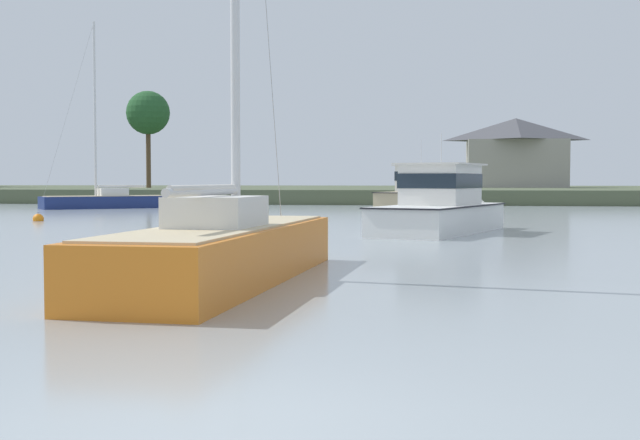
{
  "coord_description": "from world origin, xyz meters",
  "views": [
    {
      "loc": [
        1.83,
        -6.48,
        1.94
      ],
      "look_at": [
        -1.7,
        18.51,
        0.73
      ],
      "focal_mm": 46.84,
      "sensor_mm": 36.0,
      "label": 1
    }
  ],
  "objects_px": {
    "sailboat_navy": "(106,204)",
    "sailboat_orange": "(224,265)",
    "cruiser_sand": "(424,199)",
    "cruiser_white": "(447,215)",
    "mooring_buoy_green": "(256,207)",
    "mooring_buoy_orange": "(38,219)"
  },
  "relations": [
    {
      "from": "sailboat_orange",
      "to": "cruiser_white",
      "type": "bearing_deg",
      "value": 75.04
    },
    {
      "from": "sailboat_navy",
      "to": "sailboat_orange",
      "type": "distance_m",
      "value": 43.41
    },
    {
      "from": "sailboat_navy",
      "to": "cruiser_sand",
      "type": "distance_m",
      "value": 21.74
    },
    {
      "from": "mooring_buoy_orange",
      "to": "sailboat_orange",
      "type": "bearing_deg",
      "value": -55.89
    },
    {
      "from": "cruiser_sand",
      "to": "sailboat_orange",
      "type": "bearing_deg",
      "value": -94.39
    },
    {
      "from": "cruiser_white",
      "to": "mooring_buoy_green",
      "type": "distance_m",
      "value": 27.1
    },
    {
      "from": "cruiser_white",
      "to": "mooring_buoy_green",
      "type": "bearing_deg",
      "value": 117.84
    },
    {
      "from": "sailboat_navy",
      "to": "mooring_buoy_green",
      "type": "distance_m",
      "value": 10.33
    },
    {
      "from": "sailboat_orange",
      "to": "mooring_buoy_orange",
      "type": "xyz_separation_m",
      "value": [
        -14.68,
        21.67,
        -0.22
      ]
    },
    {
      "from": "sailboat_navy",
      "to": "mooring_buoy_green",
      "type": "xyz_separation_m",
      "value": [
        10.27,
        1.07,
        -0.2
      ]
    },
    {
      "from": "sailboat_orange",
      "to": "cruiser_sand",
      "type": "height_order",
      "value": "sailboat_orange"
    },
    {
      "from": "cruiser_white",
      "to": "mooring_buoy_orange",
      "type": "distance_m",
      "value": 19.78
    },
    {
      "from": "cruiser_sand",
      "to": "mooring_buoy_green",
      "type": "bearing_deg",
      "value": -177.45
    },
    {
      "from": "sailboat_orange",
      "to": "sailboat_navy",
      "type": "bearing_deg",
      "value": 115.3
    },
    {
      "from": "sailboat_orange",
      "to": "cruiser_sand",
      "type": "distance_m",
      "value": 40.95
    },
    {
      "from": "cruiser_sand",
      "to": "mooring_buoy_orange",
      "type": "distance_m",
      "value": 26.16
    },
    {
      "from": "sailboat_orange",
      "to": "cruiser_sand",
      "type": "bearing_deg",
      "value": 85.61
    },
    {
      "from": "sailboat_navy",
      "to": "mooring_buoy_green",
      "type": "height_order",
      "value": "sailboat_navy"
    },
    {
      "from": "sailboat_orange",
      "to": "mooring_buoy_orange",
      "type": "distance_m",
      "value": 26.18
    },
    {
      "from": "cruiser_sand",
      "to": "mooring_buoy_green",
      "type": "height_order",
      "value": "cruiser_sand"
    },
    {
      "from": "mooring_buoy_orange",
      "to": "mooring_buoy_green",
      "type": "xyz_separation_m",
      "value": [
        6.4,
        18.65,
        -0.03
      ]
    },
    {
      "from": "sailboat_orange",
      "to": "cruiser_sand",
      "type": "relative_size",
      "value": 1.49
    }
  ]
}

